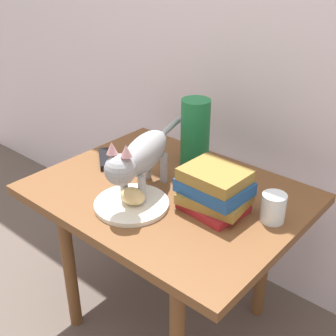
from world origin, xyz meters
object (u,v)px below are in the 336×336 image
at_px(plate, 132,204).
at_px(book_stack, 215,190).
at_px(green_vase, 195,133).
at_px(candle_jar, 273,209).
at_px(cat, 140,157).
at_px(side_table, 168,209).
at_px(tv_remote, 106,159).
at_px(bread_roll, 133,196).

distance_m(plate, book_stack, 0.25).
relative_size(green_vase, candle_jar, 2.83).
height_order(plate, book_stack, book_stack).
xyz_separation_m(plate, candle_jar, (0.36, 0.21, 0.03)).
distance_m(cat, candle_jar, 0.42).
distance_m(cat, book_stack, 0.24).
distance_m(side_table, cat, 0.22).
xyz_separation_m(plate, cat, (-0.02, 0.07, 0.13)).
bearing_deg(tv_remote, side_table, 37.45).
bearing_deg(cat, plate, -70.52).
xyz_separation_m(cat, tv_remote, (-0.26, 0.08, -0.12)).
relative_size(green_vase, tv_remote, 1.61).
xyz_separation_m(bread_roll, candle_jar, (0.35, 0.21, -0.00)).
xyz_separation_m(plate, tv_remote, (-0.28, 0.15, 0.00)).
height_order(candle_jar, tv_remote, candle_jar).
bearing_deg(tv_remote, book_stack, 38.68).
relative_size(plate, book_stack, 1.08).
xyz_separation_m(plate, bread_roll, (0.01, -0.00, 0.03)).
distance_m(side_table, plate, 0.16).
xyz_separation_m(bread_roll, book_stack, (0.19, 0.15, 0.03)).
xyz_separation_m(bread_roll, cat, (-0.03, 0.07, 0.09)).
bearing_deg(bread_roll, plate, 165.84).
distance_m(cat, green_vase, 0.27).
relative_size(bread_roll, candle_jar, 0.94).
bearing_deg(side_table, candle_jar, 11.12).
xyz_separation_m(side_table, plate, (-0.02, -0.14, 0.08)).
height_order(cat, book_stack, cat).
bearing_deg(green_vase, plate, -85.77).
xyz_separation_m(plate, green_vase, (-0.03, 0.34, 0.11)).
bearing_deg(plate, tv_remote, 152.01).
relative_size(candle_jar, tv_remote, 0.57).
height_order(side_table, cat, cat).
xyz_separation_m(book_stack, candle_jar, (0.16, 0.06, -0.03)).
bearing_deg(cat, side_table, 58.45).
distance_m(green_vase, tv_remote, 0.34).
bearing_deg(bread_roll, candle_jar, 31.09).
relative_size(bread_roll, green_vase, 0.33).
height_order(bread_roll, cat, cat).
xyz_separation_m(cat, candle_jar, (0.38, 0.14, -0.09)).
xyz_separation_m(side_table, green_vase, (-0.05, 0.20, 0.19)).
height_order(plate, bread_roll, bread_roll).
bearing_deg(book_stack, tv_remote, 179.89).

